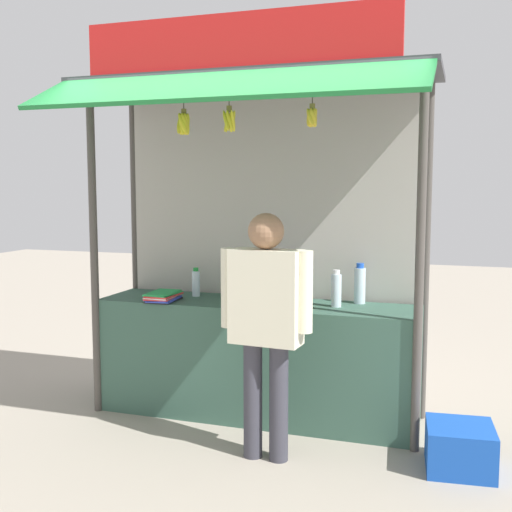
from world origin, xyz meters
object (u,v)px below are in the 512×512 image
(water_bottle_mid_left, at_px, (196,283))
(water_bottle_rear_center, at_px, (262,280))
(magazine_stack_right, at_px, (288,302))
(vendor_person, at_px, (266,313))
(water_bottle_front_left, at_px, (360,285))
(plastic_crate, at_px, (460,448))
(water_bottle_mid_right, at_px, (336,290))
(banana_bunch_inner_right, at_px, (312,117))
(banana_bunch_inner_left, at_px, (229,120))
(banana_bunch_rightmost, at_px, (184,124))
(magazine_stack_front_right, at_px, (163,297))

(water_bottle_mid_left, bearing_deg, water_bottle_rear_center, 7.33)
(magazine_stack_right, bearing_deg, vendor_person, -87.77)
(water_bottle_front_left, height_order, magazine_stack_right, water_bottle_front_left)
(plastic_crate, bearing_deg, water_bottle_mid_right, 149.80)
(water_bottle_rear_center, bearing_deg, water_bottle_mid_right, -14.18)
(water_bottle_rear_center, height_order, plastic_crate, water_bottle_rear_center)
(banana_bunch_inner_right, bearing_deg, banana_bunch_inner_left, 179.87)
(banana_bunch_rightmost, height_order, banana_bunch_inner_left, same)
(vendor_person, bearing_deg, magazine_stack_right, 96.83)
(banana_bunch_inner_right, bearing_deg, plastic_crate, -6.00)
(banana_bunch_inner_left, xyz_separation_m, banana_bunch_inner_right, (0.57, -0.00, 0.00))
(magazine_stack_front_right, relative_size, magazine_stack_right, 1.10)
(water_bottle_mid_right, relative_size, water_bottle_mid_left, 1.18)
(water_bottle_rear_center, distance_m, banana_bunch_inner_left, 1.30)
(water_bottle_mid_right, bearing_deg, water_bottle_rear_center, 165.82)
(banana_bunch_rightmost, bearing_deg, banana_bunch_inner_right, -0.01)
(magazine_stack_front_right, bearing_deg, banana_bunch_inner_left, -19.63)
(water_bottle_rear_center, height_order, vendor_person, vendor_person)
(magazine_stack_right, relative_size, plastic_crate, 0.71)
(water_bottle_front_left, height_order, banana_bunch_rightmost, banana_bunch_rightmost)
(water_bottle_mid_right, height_order, magazine_stack_right, water_bottle_mid_right)
(magazine_stack_front_right, distance_m, vendor_person, 1.13)
(magazine_stack_front_right, relative_size, vendor_person, 0.20)
(banana_bunch_inner_right, bearing_deg, water_bottle_rear_center, 132.51)
(magazine_stack_right, distance_m, banana_bunch_rightmost, 1.45)
(water_bottle_rear_center, xyz_separation_m, banana_bunch_rightmost, (-0.38, -0.57, 1.15))
(vendor_person, bearing_deg, magazine_stack_front_right, 155.78)
(water_bottle_mid_left, distance_m, banana_bunch_rightmost, 1.30)
(magazine_stack_right, bearing_deg, water_bottle_front_left, 34.58)
(water_bottle_mid_left, xyz_separation_m, magazine_stack_front_right, (-0.15, -0.27, -0.07))
(water_bottle_front_left, bearing_deg, banana_bunch_inner_right, -111.07)
(banana_bunch_inner_left, bearing_deg, water_bottle_mid_left, 133.80)
(water_bottle_front_left, xyz_separation_m, banana_bunch_inner_right, (-0.23, -0.60, 1.17))
(water_bottle_mid_right, bearing_deg, magazine_stack_front_right, -171.77)
(banana_bunch_rightmost, distance_m, plastic_crate, 2.77)
(banana_bunch_inner_right, bearing_deg, water_bottle_mid_right, 77.36)
(water_bottle_mid_left, height_order, banana_bunch_rightmost, banana_bunch_rightmost)
(banana_bunch_rightmost, bearing_deg, banana_bunch_inner_left, 0.20)
(plastic_crate, bearing_deg, banana_bunch_rightmost, 176.87)
(magazine_stack_front_right, bearing_deg, plastic_crate, -8.57)
(water_bottle_mid_left, height_order, magazine_stack_right, water_bottle_mid_left)
(water_bottle_front_left, height_order, vendor_person, vendor_person)
(water_bottle_front_left, distance_m, plastic_crate, 1.35)
(water_bottle_mid_left, height_order, vendor_person, vendor_person)
(water_bottle_rear_center, xyz_separation_m, banana_bunch_inner_left, (-0.05, -0.56, 1.16))
(water_bottle_front_left, relative_size, vendor_person, 0.19)
(water_bottle_rear_center, distance_m, magazine_stack_right, 0.42)
(water_bottle_rear_center, distance_m, banana_bunch_inner_right, 1.40)
(banana_bunch_inner_right, distance_m, vendor_person, 1.29)
(water_bottle_mid_left, relative_size, plastic_crate, 0.57)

